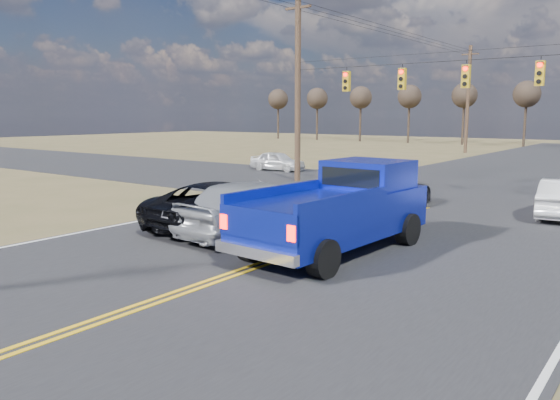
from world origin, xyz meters
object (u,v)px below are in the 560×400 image
Objects in this scene: pickup_truck at (340,209)px; dgrey_car_queue at (385,189)px; silver_suv at (254,207)px; black_suv at (227,205)px; cross_car_west at (278,161)px.

pickup_truck is 1.26× the size of dgrey_car_queue.
silver_suv reaches higher than black_suv.
pickup_truck reaches higher than dgrey_car_queue.
pickup_truck is 1.16× the size of black_suv.
black_suv reaches higher than dgrey_car_queue.
black_suv is at bearing -6.65° from silver_suv.
dgrey_car_queue is 1.37× the size of cross_car_west.
silver_suv is 1.38m from black_suv.
black_suv is (-4.40, 0.35, -0.38)m from pickup_truck.
silver_suv is 19.31m from cross_car_west.
black_suv reaches higher than cross_car_west.
black_suv is at bearing -150.58° from cross_car_west.
cross_car_west is (-11.08, 15.82, -0.27)m from silver_suv.
black_suv is 18.38m from cross_car_west.
black_suv is at bearing 74.80° from dgrey_car_queue.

